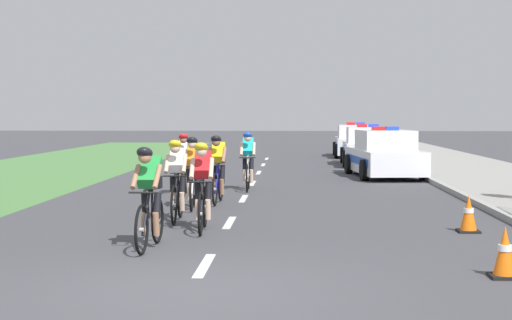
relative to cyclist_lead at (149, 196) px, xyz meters
The scene contains 16 objects.
ground_plane 2.93m from the cyclist_lead, 70.34° to the right, with size 160.00×160.00×0.00m, color #424247.
sidewalk_slab 14.04m from the cyclist_lead, 53.99° to the left, with size 4.38×60.00×0.12m, color gray.
kerb_edge 12.91m from the cyclist_lead, 61.60° to the left, with size 0.16×60.00×0.13m, color #9E9E99.
lane_markings_centre 8.91m from the cyclist_lead, 83.85° to the left, with size 0.14×29.60×0.01m.
cyclist_lead is the anchor object (origin of this frame).
cyclist_second 1.84m from the cyclist_lead, 71.55° to the left, with size 0.43×1.72×1.56m.
cyclist_third 2.91m from the cyclist_lead, 90.61° to the left, with size 0.42×1.72×1.56m.
cyclist_fourth 4.85m from the cyclist_lead, 89.82° to the left, with size 0.43×1.72×1.56m.
cyclist_fifth 5.85m from the cyclist_lead, 85.68° to the left, with size 0.42×1.72×1.56m.
cyclist_sixth 7.52m from the cyclist_lead, 94.13° to the left, with size 0.43×1.72×1.56m.
cyclist_seventh 8.81m from the cyclist_lead, 83.85° to the left, with size 0.42×1.72×1.56m.
police_car_nearest 14.17m from the cyclist_lead, 69.33° to the left, with size 2.32×4.55×1.59m.
police_car_second 19.48m from the cyclist_lead, 75.13° to the left, with size 2.09×4.45×1.59m.
police_car_third 25.14m from the cyclist_lead, 78.53° to the left, with size 2.09×4.45×1.59m.
traffic_cone_near 5.04m from the cyclist_lead, 20.58° to the right, with size 0.36×0.36×0.64m.
traffic_cone_mid 5.43m from the cyclist_lead, 20.19° to the left, with size 0.36×0.36×0.64m.
Camera 1 is at (1.16, -8.55, 2.01)m, focal length 54.12 mm.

